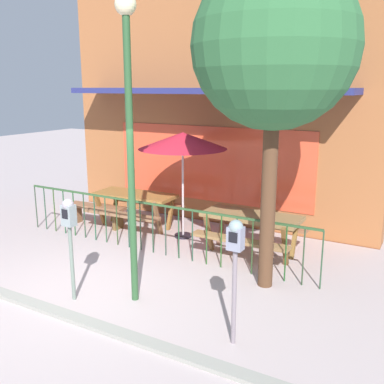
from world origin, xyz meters
name	(u,v)px	position (x,y,z in m)	size (l,w,h in m)	color
ground	(84,292)	(0.00, 0.00, 0.00)	(40.00, 40.00, 0.00)	#B4A4A3
pub_storefront	(215,108)	(0.00, 4.39, 2.60)	(7.43, 1.49, 5.20)	brown
patio_fence_front	(153,219)	(0.00, 1.87, 0.66)	(6.27, 0.04, 0.97)	#2D502B
picnic_table_left	(135,201)	(-1.22, 2.96, 0.61)	(1.88, 1.46, 0.79)	olive
picnic_table_right	(251,223)	(1.63, 2.70, 0.61)	(1.80, 1.37, 0.79)	olive
patio_umbrella	(183,141)	(0.03, 2.93, 2.00)	(1.78, 1.78, 2.18)	black
patio_bench	(96,211)	(-2.04, 2.60, 0.35)	(1.43, 0.47, 0.48)	brown
parking_meter_near	(69,223)	(0.05, -0.25, 1.18)	(0.18, 0.17, 1.53)	slate
parking_meter_far	(235,249)	(2.56, -0.13, 1.21)	(0.18, 0.17, 1.57)	gray
street_tree	(275,48)	(2.33, 1.59, 3.58)	(2.36, 2.36, 4.79)	#503320
street_lamp	(129,112)	(0.83, 0.19, 2.72)	(0.28, 0.28, 4.20)	#2A532D
curb_edge	(49,311)	(0.00, -0.69, 0.00)	(10.41, 0.20, 0.11)	gray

